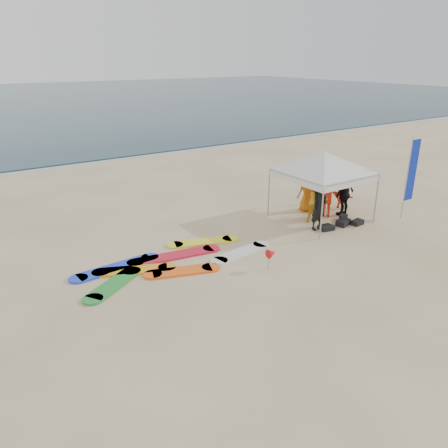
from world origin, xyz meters
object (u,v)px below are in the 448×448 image
object	(u,v)px
person_orange_b	(308,190)
marker_pennant	(272,253)
person_yellow	(318,201)
person_black_b	(345,194)
feather_flag	(412,171)
person_seated	(342,196)
person_black_a	(319,206)
canopy_tent	(325,152)
surfboard_spread	(168,262)
person_orange_a	(327,195)

from	to	relation	value
person_orange_b	marker_pennant	world-z (taller)	person_orange_b
person_yellow	person_black_b	xyz separation A→B (m)	(1.40, -0.04, 0.06)
person_yellow	marker_pennant	bearing A→B (deg)	-135.24
feather_flag	person_black_b	bearing A→B (deg)	139.64
person_seated	person_black_a	bearing A→B (deg)	112.63
person_black_a	feather_flag	bearing A→B (deg)	-18.75
person_orange_b	canopy_tent	world-z (taller)	canopy_tent
person_orange_b	person_seated	bearing A→B (deg)	158.00
person_black_b	person_yellow	bearing A→B (deg)	-9.00
person_yellow	person_black_b	size ratio (longest dim) A/B	0.93
person_black_a	surfboard_spread	xyz separation A→B (m)	(-5.78, 0.50, -0.85)
person_yellow	person_seated	xyz separation A→B (m)	(1.93, 0.54, -0.30)
person_black_a	surfboard_spread	bearing A→B (deg)	171.32
feather_flag	surfboard_spread	distance (m)	9.77
person_black_b	surfboard_spread	world-z (taller)	person_black_b
person_orange_b	surfboard_spread	distance (m)	7.03
person_orange_a	person_seated	distance (m)	1.22
person_orange_b	person_seated	distance (m)	1.52
marker_pennant	person_black_b	bearing A→B (deg)	21.09
person_seated	canopy_tent	xyz separation A→B (m)	(-1.64, -0.43, 2.09)
person_black_b	person_seated	xyz separation A→B (m)	(0.53, 0.58, -0.36)
person_yellow	person_seated	distance (m)	2.03
surfboard_spread	person_black_b	bearing A→B (deg)	0.20
person_orange_a	person_black_b	bearing A→B (deg)	-164.08
person_black_b	person_orange_b	bearing A→B (deg)	-62.73
feather_flag	canopy_tent	bearing A→B (deg)	149.90
person_seated	person_orange_b	bearing A→B (deg)	63.90
marker_pennant	person_seated	bearing A→B (deg)	24.28
person_yellow	marker_pennant	distance (m)	4.43
person_black_b	surfboard_spread	size ratio (longest dim) A/B	0.30
person_yellow	marker_pennant	xyz separation A→B (m)	(-3.90, -2.09, -0.32)
person_black_a	canopy_tent	distance (m)	2.02
person_seated	feather_flag	distance (m)	2.79
person_orange_a	person_orange_b	world-z (taller)	person_orange_b
person_black_a	feather_flag	distance (m)	3.95
canopy_tent	person_orange_a	bearing A→B (deg)	17.21
person_black_a	surfboard_spread	size ratio (longest dim) A/B	0.30
person_yellow	marker_pennant	size ratio (longest dim) A/B	2.56
canopy_tent	marker_pennant	world-z (taller)	canopy_tent
person_seated	surfboard_spread	bearing A→B (deg)	92.38
person_black_b	canopy_tent	size ratio (longest dim) A/B	0.44
person_black_a	person_orange_a	bearing A→B (deg)	29.23
person_seated	marker_pennant	bearing A→B (deg)	112.40
canopy_tent	feather_flag	xyz separation A→B (m)	(2.90, -1.68, -0.78)
person_seated	feather_flag	size ratio (longest dim) A/B	0.33
person_yellow	person_seated	bearing A→B (deg)	32.37
canopy_tent	surfboard_spread	xyz separation A→B (m)	(-6.58, -0.19, -2.57)
person_black_b	feather_flag	xyz separation A→B (m)	(1.79, -1.52, 0.95)
surfboard_spread	marker_pennant	bearing A→B (deg)	-40.18
person_orange_b	person_seated	xyz separation A→B (m)	(1.35, -0.61, -0.36)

